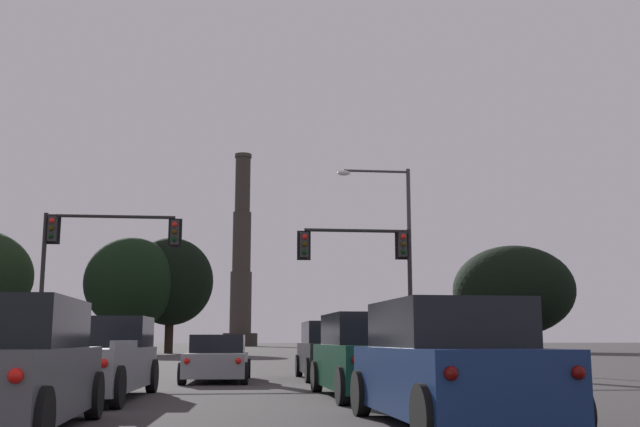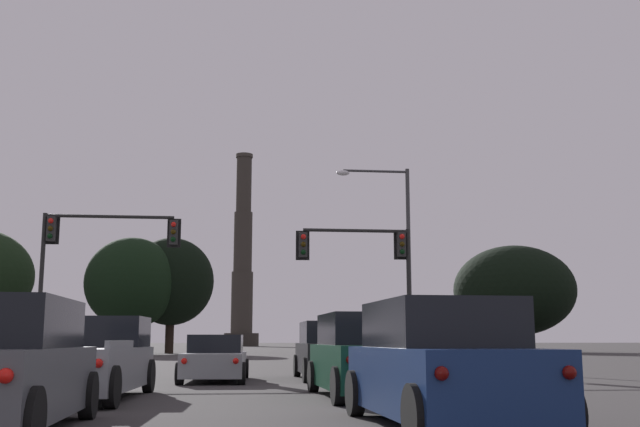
# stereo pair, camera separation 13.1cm
# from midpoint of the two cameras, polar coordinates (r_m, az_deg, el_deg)

# --- Properties ---
(suv_right_lane_second) EXTENTS (2.23, 4.95, 1.86)m
(suv_right_lane_second) POSITION_cam_midpoint_polar(r_m,az_deg,el_deg) (17.16, 3.70, -10.83)
(suv_right_lane_second) COLOR #0F3823
(suv_right_lane_second) RESTS_ON ground_plane
(sedan_center_lane_front) EXTENTS (2.14, 4.76, 1.43)m
(sedan_center_lane_front) POSITION_cam_midpoint_polar(r_m,az_deg,el_deg) (24.00, -7.81, -10.95)
(sedan_center_lane_front) COLOR gray
(sedan_center_lane_front) RESTS_ON ground_plane
(pickup_truck_left_lane_second) EXTENTS (2.38, 5.57, 1.82)m
(pickup_truck_left_lane_second) POSITION_cam_midpoint_polar(r_m,az_deg,el_deg) (17.49, -16.84, -10.73)
(pickup_truck_left_lane_second) COLOR gray
(pickup_truck_left_lane_second) RESTS_ON ground_plane
(suv_right_lane_front) EXTENTS (2.11, 4.91, 1.86)m
(suv_right_lane_front) POSITION_cam_midpoint_polar(r_m,az_deg,el_deg) (24.86, 0.93, -10.46)
(suv_right_lane_front) COLOR black
(suv_right_lane_front) RESTS_ON ground_plane
(suv_right_lane_third) EXTENTS (2.29, 4.97, 1.86)m
(suv_right_lane_third) POSITION_cam_midpoint_polar(r_m,az_deg,el_deg) (11.46, 9.59, -11.35)
(suv_right_lane_third) COLOR navy
(suv_right_lane_third) RESTS_ON ground_plane
(traffic_light_overhead_left) EXTENTS (5.84, 0.50, 6.53)m
(traffic_light_overhead_left) POSITION_cam_midpoint_polar(r_m,az_deg,el_deg) (32.87, -17.13, -2.66)
(traffic_light_overhead_left) COLOR black
(traffic_light_overhead_left) RESTS_ON ground_plane
(traffic_light_overhead_right) EXTENTS (4.99, 0.50, 5.94)m
(traffic_light_overhead_right) POSITION_cam_midpoint_polar(r_m,az_deg,el_deg) (31.75, 4.07, -3.68)
(traffic_light_overhead_right) COLOR black
(traffic_light_overhead_right) RESTS_ON ground_plane
(street_lamp) EXTENTS (3.62, 0.36, 9.58)m
(street_lamp) POSITION_cam_midpoint_polar(r_m,az_deg,el_deg) (36.44, 6.05, -2.34)
(street_lamp) COLOR #38383A
(street_lamp) RESTS_ON ground_plane
(smokestack) EXTENTS (6.74, 6.74, 38.18)m
(smokestack) POSITION_cam_midpoint_polar(r_m,az_deg,el_deg) (148.21, -5.90, -4.25)
(smokestack) COLOR #2B2722
(smokestack) RESTS_ON ground_plane
(treeline_right_mid) EXTENTS (8.45, 7.60, 10.54)m
(treeline_right_mid) POSITION_cam_midpoint_polar(r_m,az_deg,el_deg) (70.60, -14.11, -5.14)
(treeline_right_mid) COLOR black
(treeline_right_mid) RESTS_ON ground_plane
(treeline_left_mid) EXTENTS (12.89, 11.60, 11.17)m
(treeline_left_mid) POSITION_cam_midpoint_polar(r_m,az_deg,el_deg) (82.19, 14.65, -5.69)
(treeline_left_mid) COLOR black
(treeline_left_mid) RESTS_ON ground_plane
(treeline_far_right) EXTENTS (7.96, 7.17, 10.81)m
(treeline_far_right) POSITION_cam_midpoint_polar(r_m,az_deg,el_deg) (72.03, -11.22, -5.11)
(treeline_far_right) COLOR black
(treeline_far_right) RESTS_ON ground_plane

